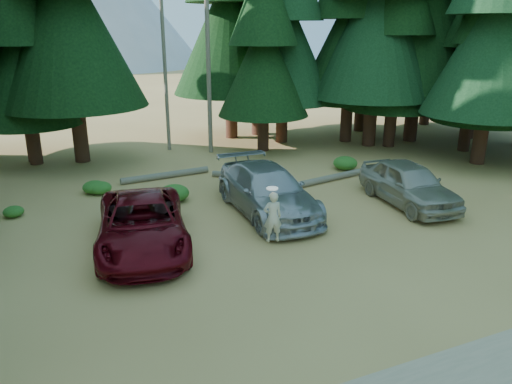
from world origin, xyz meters
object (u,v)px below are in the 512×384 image
frisbee_player (273,217)px  log_right (327,179)px  silver_minivan_center (267,191)px  red_pickup (142,224)px  silver_minivan_right (409,184)px  log_left (166,175)px  log_mid (247,176)px

frisbee_player → log_right: size_ratio=0.38×
frisbee_player → silver_minivan_center: bearing=-104.3°
red_pickup → silver_minivan_center: (4.97, 1.29, 0.06)m
silver_minivan_right → frisbee_player: bearing=-160.0°
red_pickup → log_left: 7.70m
red_pickup → frisbee_player: (3.71, -1.79, 0.31)m
log_left → frisbee_player: bearing=-87.5°
log_left → log_right: size_ratio=0.91×
log_mid → red_pickup: bearing=-96.7°
silver_minivan_right → frisbee_player: size_ratio=2.85×
silver_minivan_center → log_right: bearing=32.2°
log_right → log_mid: bearing=139.4°
silver_minivan_right → red_pickup: bearing=-174.7°
log_left → log_right: bearing=-33.1°
log_left → log_mid: log_left is taller
red_pickup → silver_minivan_right: silver_minivan_right is taller
silver_minivan_center → frisbee_player: 3.34m
red_pickup → silver_minivan_center: bearing=24.8°
frisbee_player → log_mid: (2.21, 7.37, -0.99)m
silver_minivan_right → log_right: 4.13m
red_pickup → log_mid: 8.16m
log_mid → log_right: 3.66m
silver_minivan_right → log_left: (-7.97, 7.33, -0.70)m
log_right → red_pickup: bearing=-168.3°
silver_minivan_right → log_right: silver_minivan_right is taller
silver_minivan_right → log_right: bearing=115.6°
log_mid → log_left: bearing=-166.2°
red_pickup → log_left: (2.51, 7.25, -0.67)m
silver_minivan_right → log_right: (-1.38, 3.83, -0.71)m
frisbee_player → log_left: (-1.20, 9.04, -0.98)m
frisbee_player → log_left: 9.18m
red_pickup → log_left: bearing=81.1°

